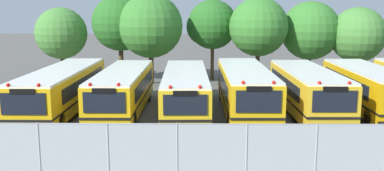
{
  "coord_description": "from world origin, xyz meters",
  "views": [
    {
      "loc": [
        -2.84,
        -24.01,
        5.92
      ],
      "look_at": [
        -3.11,
        0.0,
        1.6
      ],
      "focal_mm": 39.91,
      "sensor_mm": 36.0,
      "label": 1
    }
  ],
  "objects_px": {
    "tree_1": "(121,22)",
    "school_bus_2": "(185,90)",
    "school_bus_3": "(245,88)",
    "school_bus_4": "(307,90)",
    "tree_3": "(210,25)",
    "tree_4": "(258,26)",
    "tree_2": "(151,25)",
    "school_bus_1": "(123,90)",
    "school_bus_5": "(368,88)",
    "tree_0": "(62,33)",
    "school_bus_0": "(62,89)",
    "tree_6": "(358,33)",
    "tree_5": "(312,31)"
  },
  "relations": [
    {
      "from": "school_bus_1",
      "to": "tree_6",
      "type": "distance_m",
      "value": 19.71
    },
    {
      "from": "school_bus_1",
      "to": "school_bus_3",
      "type": "relative_size",
      "value": 0.97
    },
    {
      "from": "school_bus_3",
      "to": "tree_6",
      "type": "height_order",
      "value": "tree_6"
    },
    {
      "from": "school_bus_5",
      "to": "tree_6",
      "type": "bearing_deg",
      "value": -105.93
    },
    {
      "from": "school_bus_4",
      "to": "tree_3",
      "type": "xyz_separation_m",
      "value": [
        -5.14,
        12.01,
        3.17
      ]
    },
    {
      "from": "school_bus_0",
      "to": "tree_6",
      "type": "xyz_separation_m",
      "value": [
        20.37,
        9.79,
        2.62
      ]
    },
    {
      "from": "school_bus_3",
      "to": "tree_2",
      "type": "height_order",
      "value": "tree_2"
    },
    {
      "from": "tree_4",
      "to": "tree_1",
      "type": "bearing_deg",
      "value": 171.17
    },
    {
      "from": "school_bus_0",
      "to": "school_bus_1",
      "type": "height_order",
      "value": "school_bus_0"
    },
    {
      "from": "tree_5",
      "to": "tree_6",
      "type": "xyz_separation_m",
      "value": [
        3.41,
        -0.81,
        -0.15
      ]
    },
    {
      "from": "school_bus_2",
      "to": "tree_2",
      "type": "relative_size",
      "value": 1.53
    },
    {
      "from": "school_bus_0",
      "to": "school_bus_2",
      "type": "xyz_separation_m",
      "value": [
        7.08,
        0.01,
        -0.06
      ]
    },
    {
      "from": "tree_3",
      "to": "school_bus_3",
      "type": "bearing_deg",
      "value": -82.08
    },
    {
      "from": "school_bus_1",
      "to": "school_bus_2",
      "type": "relative_size",
      "value": 0.93
    },
    {
      "from": "tree_4",
      "to": "school_bus_5",
      "type": "bearing_deg",
      "value": -60.83
    },
    {
      "from": "school_bus_2",
      "to": "school_bus_5",
      "type": "height_order",
      "value": "school_bus_5"
    },
    {
      "from": "school_bus_2",
      "to": "tree_3",
      "type": "xyz_separation_m",
      "value": [
        1.77,
        11.86,
        3.23
      ]
    },
    {
      "from": "tree_1",
      "to": "school_bus_2",
      "type": "bearing_deg",
      "value": -63.38
    },
    {
      "from": "school_bus_2",
      "to": "tree_1",
      "type": "relative_size",
      "value": 1.54
    },
    {
      "from": "school_bus_4",
      "to": "school_bus_1",
      "type": "bearing_deg",
      "value": -0.71
    },
    {
      "from": "school_bus_1",
      "to": "tree_0",
      "type": "height_order",
      "value": "tree_0"
    },
    {
      "from": "school_bus_4",
      "to": "tree_2",
      "type": "bearing_deg",
      "value": -46.03
    },
    {
      "from": "school_bus_1",
      "to": "tree_4",
      "type": "xyz_separation_m",
      "value": [
        8.94,
        9.51,
        3.24
      ]
    },
    {
      "from": "school_bus_0",
      "to": "tree_4",
      "type": "xyz_separation_m",
      "value": [
        12.45,
        9.43,
        3.22
      ]
    },
    {
      "from": "school_bus_5",
      "to": "tree_3",
      "type": "relative_size",
      "value": 1.44
    },
    {
      "from": "tree_3",
      "to": "tree_4",
      "type": "relative_size",
      "value": 0.98
    },
    {
      "from": "school_bus_4",
      "to": "tree_5",
      "type": "xyz_separation_m",
      "value": [
        2.97,
        10.73,
        2.76
      ]
    },
    {
      "from": "school_bus_0",
      "to": "tree_4",
      "type": "relative_size",
      "value": 1.65
    },
    {
      "from": "school_bus_5",
      "to": "tree_0",
      "type": "xyz_separation_m",
      "value": [
        -21.0,
        11.2,
        2.53
      ]
    },
    {
      "from": "school_bus_2",
      "to": "tree_5",
      "type": "xyz_separation_m",
      "value": [
        9.88,
        10.58,
        2.82
      ]
    },
    {
      "from": "tree_4",
      "to": "tree_5",
      "type": "xyz_separation_m",
      "value": [
        4.51,
        1.16,
        -0.45
      ]
    },
    {
      "from": "school_bus_3",
      "to": "school_bus_2",
      "type": "bearing_deg",
      "value": -0.24
    },
    {
      "from": "school_bus_4",
      "to": "tree_1",
      "type": "relative_size",
      "value": 1.37
    },
    {
      "from": "school_bus_3",
      "to": "school_bus_4",
      "type": "xyz_separation_m",
      "value": [
        3.49,
        -0.15,
        -0.03
      ]
    },
    {
      "from": "school_bus_4",
      "to": "tree_3",
      "type": "distance_m",
      "value": 13.44
    },
    {
      "from": "tree_3",
      "to": "tree_5",
      "type": "height_order",
      "value": "tree_3"
    },
    {
      "from": "school_bus_2",
      "to": "tree_6",
      "type": "bearing_deg",
      "value": -145.12
    },
    {
      "from": "school_bus_1",
      "to": "school_bus_3",
      "type": "xyz_separation_m",
      "value": [
        6.98,
        0.09,
        0.06
      ]
    },
    {
      "from": "school_bus_3",
      "to": "tree_1",
      "type": "xyz_separation_m",
      "value": [
        -8.99,
        11.12,
        3.42
      ]
    },
    {
      "from": "school_bus_2",
      "to": "tree_2",
      "type": "distance_m",
      "value": 10.88
    },
    {
      "from": "tree_2",
      "to": "school_bus_2",
      "type": "bearing_deg",
      "value": -73.48
    },
    {
      "from": "tree_0",
      "to": "tree_2",
      "type": "height_order",
      "value": "tree_2"
    },
    {
      "from": "tree_2",
      "to": "tree_6",
      "type": "bearing_deg",
      "value": -0.58
    },
    {
      "from": "school_bus_1",
      "to": "school_bus_0",
      "type": "bearing_deg",
      "value": -1.15
    },
    {
      "from": "tree_2",
      "to": "tree_4",
      "type": "xyz_separation_m",
      "value": [
        8.32,
        -0.52,
        -0.05
      ]
    },
    {
      "from": "tree_2",
      "to": "tree_3",
      "type": "xyz_separation_m",
      "value": [
        4.71,
        1.92,
        -0.08
      ]
    },
    {
      "from": "school_bus_1",
      "to": "tree_0",
      "type": "bearing_deg",
      "value": -58.87
    },
    {
      "from": "school_bus_0",
      "to": "tree_1",
      "type": "relative_size",
      "value": 1.59
    },
    {
      "from": "school_bus_1",
      "to": "tree_3",
      "type": "height_order",
      "value": "tree_3"
    },
    {
      "from": "school_bus_2",
      "to": "tree_5",
      "type": "bearing_deg",
      "value": -134.5
    }
  ]
}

